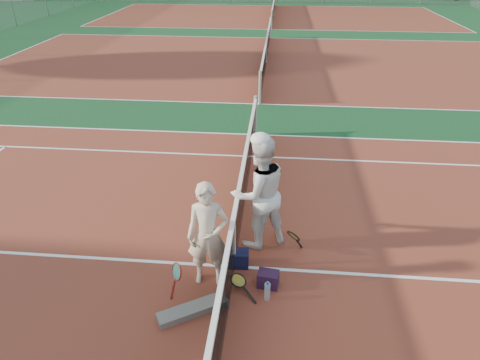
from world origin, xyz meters
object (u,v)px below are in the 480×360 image
sports_bag_purple (268,279)px  racket_black_held (293,243)px  net_main (234,242)px  water_bottle (267,292)px  racket_red (177,280)px  sports_bag_navy (238,258)px  player_a (208,235)px  player_b (259,193)px  racket_spare (238,282)px

sports_bag_purple → racket_black_held: bearing=63.8°
net_main → water_bottle: net_main is taller
racket_red → water_bottle: size_ratio=1.95×
net_main → sports_bag_navy: net_main is taller
sports_bag_navy → sports_bag_purple: 0.67m
net_main → racket_red: 1.07m
player_a → water_bottle: player_a is taller
net_main → sports_bag_navy: bearing=40.2°
racket_red → racket_black_held: (1.72, 1.11, -0.04)m
net_main → sports_bag_purple: 0.78m
net_main → player_b: bearing=63.6°
player_a → water_bottle: bearing=-26.1°
player_a → racket_spare: bearing=-17.8°
racket_spare → sports_bag_purple: 0.46m
sports_bag_purple → player_a: bearing=176.4°
net_main → racket_spare: size_ratio=18.48×
net_main → racket_red: bearing=-137.2°
net_main → player_a: 0.59m
net_main → player_b: (0.35, 0.70, 0.50)m
net_main → racket_red: net_main is taller
racket_red → water_bottle: (1.33, 0.04, -0.14)m
player_a → water_bottle: (0.91, -0.35, -0.71)m
player_b → water_bottle: (0.21, -1.38, -0.86)m
racket_spare → sports_bag_purple: (0.46, 0.05, 0.06)m
racket_black_held → player_b: bearing=-78.1°
racket_black_held → racket_spare: racket_black_held is taller
sports_bag_navy → net_main: bearing=-139.8°
sports_bag_navy → sports_bag_purple: sports_bag_navy is taller
player_b → water_bottle: 1.64m
racket_spare → sports_bag_purple: bearing=-124.1°
net_main → racket_spare: bearing=-76.0°
sports_bag_navy → racket_spare: bearing=-83.7°
player_a → racket_red: 0.80m
racket_spare → sports_bag_purple: sports_bag_purple is taller
sports_bag_purple → racket_red: bearing=-166.2°
net_main → racket_spare: net_main is taller
sports_bag_navy → racket_red: bearing=-137.3°
water_bottle → sports_bag_purple: bearing=89.5°
racket_red → racket_black_held: bearing=-10.9°
player_a → water_bottle: size_ratio=5.72×
player_b → racket_black_held: player_b is taller
net_main → sports_bag_purple: (0.56, -0.38, -0.38)m
player_a → racket_spare: (0.46, -0.10, -0.78)m
net_main → sports_bag_navy: size_ratio=30.90×
player_b → sports_bag_navy: (-0.30, -0.66, -0.87)m
player_b → racket_red: (-1.12, -1.42, -0.72)m
racket_black_held → water_bottle: 1.15m
racket_black_held → player_a: bearing=-21.9°
racket_red → sports_bag_navy: racket_red is taller
racket_red → racket_black_held: 2.05m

